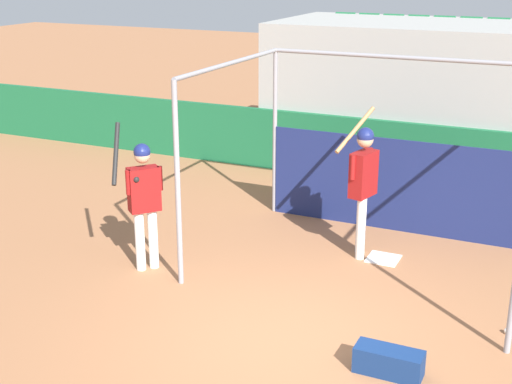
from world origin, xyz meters
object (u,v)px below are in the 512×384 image
(player_batter, at_px, (363,178))
(player_waiting, at_px, (143,195))
(baseball, at_px, (507,331))
(equipment_bag, at_px, (389,362))

(player_batter, distance_m, player_waiting, 3.03)
(baseball, bearing_deg, player_waiting, -177.40)
(equipment_bag, xyz_separation_m, baseball, (1.02, 1.37, -0.10))
(player_waiting, relative_size, equipment_bag, 2.92)
(equipment_bag, bearing_deg, player_batter, 112.58)
(player_batter, xyz_separation_m, baseball, (2.20, -1.47, -1.12))
(player_batter, relative_size, equipment_bag, 2.91)
(equipment_bag, distance_m, baseball, 1.71)
(player_waiting, distance_m, equipment_bag, 3.98)
(equipment_bag, bearing_deg, player_waiting, 162.68)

